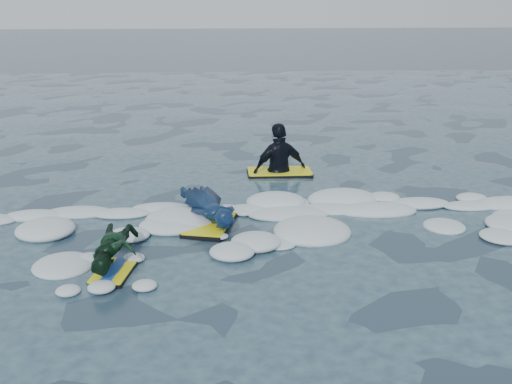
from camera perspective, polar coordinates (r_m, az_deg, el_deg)
ground at (r=8.93m, az=-6.46°, el=-5.14°), size 120.00×120.00×0.00m
foam_band at (r=9.89m, az=-6.24°, el=-2.87°), size 12.00×3.10×0.30m
prone_woman_unit at (r=9.86m, az=-4.16°, el=-1.44°), size 1.13×1.84×0.45m
prone_child_unit at (r=8.39m, az=-12.45°, el=-5.18°), size 0.73×1.26×0.47m
waiting_rider_unit at (r=12.48m, az=2.10°, el=1.88°), size 1.25×0.78×1.87m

